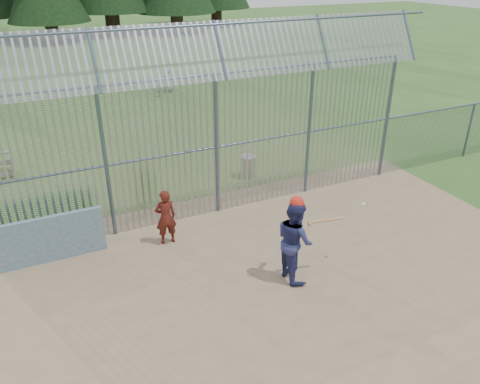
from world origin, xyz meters
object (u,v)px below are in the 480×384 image
onlooker (166,217)px  batter (295,240)px  dugout_wall (51,239)px  trash_can (248,166)px

onlooker → batter: bearing=130.5°
dugout_wall → onlooker: onlooker is taller
batter → dugout_wall: bearing=60.9°
onlooker → trash_can: (3.72, 2.83, -0.39)m
dugout_wall → onlooker: size_ratio=1.67×
batter → trash_can: (1.53, 5.47, -0.61)m
batter → onlooker: size_ratio=1.31×
batter → trash_can: 5.72m
dugout_wall → trash_can: size_ratio=3.05×
onlooker → trash_can: bearing=-141.9°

